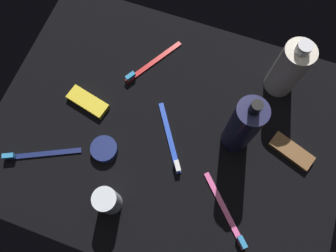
# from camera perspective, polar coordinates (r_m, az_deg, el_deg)

# --- Properties ---
(ground_plane) EXTENTS (0.84, 0.64, 0.01)m
(ground_plane) POSITION_cam_1_polar(r_m,az_deg,el_deg) (0.78, -0.00, -0.86)
(ground_plane) COLOR black
(lotion_bottle) EXTENTS (0.06, 0.06, 0.22)m
(lotion_bottle) POSITION_cam_1_polar(r_m,az_deg,el_deg) (0.70, 13.16, -0.08)
(lotion_bottle) COLOR #1D1E44
(lotion_bottle) RESTS_ON ground_plane
(bodywash_bottle) EXTENTS (0.07, 0.07, 0.18)m
(bodywash_bottle) POSITION_cam_1_polar(r_m,az_deg,el_deg) (0.80, 20.71, 9.49)
(bodywash_bottle) COLOR silver
(bodywash_bottle) RESTS_ON ground_plane
(deodorant_stick) EXTENTS (0.05, 0.05, 0.09)m
(deodorant_stick) POSITION_cam_1_polar(r_m,az_deg,el_deg) (0.71, -10.67, -12.99)
(deodorant_stick) COLOR silver
(deodorant_stick) RESTS_ON ground_plane
(toothbrush_red) EXTENTS (0.10, 0.16, 0.02)m
(toothbrush_red) POSITION_cam_1_polar(r_m,az_deg,el_deg) (0.84, -3.17, 11.00)
(toothbrush_red) COLOR red
(toothbrush_red) RESTS_ON ground_plane
(toothbrush_navy) EXTENTS (0.17, 0.09, 0.02)m
(toothbrush_navy) POSITION_cam_1_polar(r_m,az_deg,el_deg) (0.81, -22.18, -4.66)
(toothbrush_navy) COLOR navy
(toothbrush_navy) RESTS_ON ground_plane
(toothbrush_blue) EXTENTS (0.11, 0.16, 0.02)m
(toothbrush_blue) POSITION_cam_1_polar(r_m,az_deg,el_deg) (0.76, 0.47, -2.69)
(toothbrush_blue) COLOR blue
(toothbrush_blue) RESTS_ON ground_plane
(toothbrush_pink) EXTENTS (0.13, 0.14, 0.02)m
(toothbrush_pink) POSITION_cam_1_polar(r_m,az_deg,el_deg) (0.74, 10.49, -15.17)
(toothbrush_pink) COLOR #E55999
(toothbrush_pink) RESTS_ON ground_plane
(snack_bar_yellow) EXTENTS (0.11, 0.06, 0.01)m
(snack_bar_yellow) POSITION_cam_1_polar(r_m,az_deg,el_deg) (0.82, -13.98, 4.41)
(snack_bar_yellow) COLOR yellow
(snack_bar_yellow) RESTS_ON ground_plane
(snack_bar_brown) EXTENTS (0.11, 0.07, 0.01)m
(snack_bar_brown) POSITION_cam_1_polar(r_m,az_deg,el_deg) (0.81, 21.08, -4.22)
(snack_bar_brown) COLOR brown
(snack_bar_brown) RESTS_ON ground_plane
(cream_tin_left) EXTENTS (0.06, 0.06, 0.02)m
(cream_tin_left) POSITION_cam_1_polar(r_m,az_deg,el_deg) (0.77, -11.28, -4.05)
(cream_tin_left) COLOR navy
(cream_tin_left) RESTS_ON ground_plane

